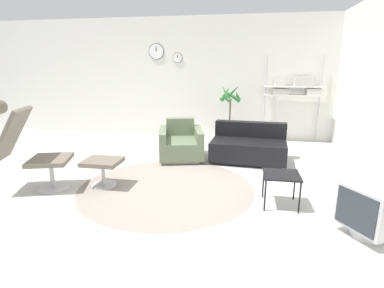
{
  "coord_description": "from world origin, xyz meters",
  "views": [
    {
      "loc": [
        1.01,
        -4.15,
        1.66
      ],
      "look_at": [
        0.27,
        0.09,
        0.55
      ],
      "focal_mm": 28.0,
      "sensor_mm": 36.0,
      "label": 1
    }
  ],
  "objects_px": {
    "potted_plant": "(230,117)",
    "crt_television": "(371,210)",
    "ottoman": "(103,166)",
    "armchair_red": "(181,144)",
    "couch_low": "(249,147)",
    "side_table": "(281,177)",
    "shelf_unit": "(296,88)",
    "lounge_chair": "(20,139)"
  },
  "relations": [
    {
      "from": "crt_television",
      "to": "armchair_red",
      "type": "bearing_deg",
      "value": 13.91
    },
    {
      "from": "ottoman",
      "to": "couch_low",
      "type": "bearing_deg",
      "value": 37.91
    },
    {
      "from": "armchair_red",
      "to": "lounge_chair",
      "type": "bearing_deg",
      "value": 31.74
    },
    {
      "from": "side_table",
      "to": "couch_low",
      "type": "bearing_deg",
      "value": 101.61
    },
    {
      "from": "ottoman",
      "to": "crt_television",
      "type": "distance_m",
      "value": 3.33
    },
    {
      "from": "potted_plant",
      "to": "side_table",
      "type": "bearing_deg",
      "value": -75.99
    },
    {
      "from": "couch_low",
      "to": "potted_plant",
      "type": "bearing_deg",
      "value": -68.37
    },
    {
      "from": "crt_television",
      "to": "ottoman",
      "type": "bearing_deg",
      "value": 44.17
    },
    {
      "from": "armchair_red",
      "to": "side_table",
      "type": "distance_m",
      "value": 2.4
    },
    {
      "from": "side_table",
      "to": "lounge_chair",
      "type": "bearing_deg",
      "value": -178.32
    },
    {
      "from": "ottoman",
      "to": "armchair_red",
      "type": "distance_m",
      "value": 1.75
    },
    {
      "from": "side_table",
      "to": "crt_television",
      "type": "relative_size",
      "value": 0.66
    },
    {
      "from": "shelf_unit",
      "to": "lounge_chair",
      "type": "bearing_deg",
      "value": -139.08
    },
    {
      "from": "armchair_red",
      "to": "couch_low",
      "type": "distance_m",
      "value": 1.25
    },
    {
      "from": "ottoman",
      "to": "armchair_red",
      "type": "height_order",
      "value": "armchair_red"
    },
    {
      "from": "potted_plant",
      "to": "crt_television",
      "type": "bearing_deg",
      "value": -67.07
    },
    {
      "from": "armchair_red",
      "to": "couch_low",
      "type": "bearing_deg",
      "value": 168.34
    },
    {
      "from": "couch_low",
      "to": "potted_plant",
      "type": "distance_m",
      "value": 1.47
    },
    {
      "from": "shelf_unit",
      "to": "armchair_red",
      "type": "bearing_deg",
      "value": -143.57
    },
    {
      "from": "crt_television",
      "to": "side_table",
      "type": "bearing_deg",
      "value": 21.77
    },
    {
      "from": "lounge_chair",
      "to": "ottoman",
      "type": "relative_size",
      "value": 2.4
    },
    {
      "from": "lounge_chair",
      "to": "armchair_red",
      "type": "relative_size",
      "value": 1.14
    },
    {
      "from": "lounge_chair",
      "to": "potted_plant",
      "type": "distance_m",
      "value": 4.22
    },
    {
      "from": "shelf_unit",
      "to": "side_table",
      "type": "bearing_deg",
      "value": -100.25
    },
    {
      "from": "couch_low",
      "to": "crt_television",
      "type": "height_order",
      "value": "couch_low"
    },
    {
      "from": "side_table",
      "to": "potted_plant",
      "type": "bearing_deg",
      "value": 104.01
    },
    {
      "from": "armchair_red",
      "to": "potted_plant",
      "type": "relative_size",
      "value": 0.83
    },
    {
      "from": "armchair_red",
      "to": "couch_low",
      "type": "relative_size",
      "value": 0.78
    },
    {
      "from": "side_table",
      "to": "crt_television",
      "type": "distance_m",
      "value": 0.99
    },
    {
      "from": "side_table",
      "to": "shelf_unit",
      "type": "relative_size",
      "value": 0.22
    },
    {
      "from": "lounge_chair",
      "to": "side_table",
      "type": "relative_size",
      "value": 2.85
    },
    {
      "from": "ottoman",
      "to": "potted_plant",
      "type": "distance_m",
      "value": 3.4
    },
    {
      "from": "armchair_red",
      "to": "side_table",
      "type": "bearing_deg",
      "value": 118.69
    },
    {
      "from": "couch_low",
      "to": "crt_television",
      "type": "relative_size",
      "value": 2.11
    },
    {
      "from": "ottoman",
      "to": "potted_plant",
      "type": "xyz_separation_m",
      "value": [
        1.64,
        2.97,
        0.26
      ]
    },
    {
      "from": "ottoman",
      "to": "shelf_unit",
      "type": "distance_m",
      "value": 4.52
    },
    {
      "from": "ottoman",
      "to": "couch_low",
      "type": "relative_size",
      "value": 0.37
    },
    {
      "from": "couch_low",
      "to": "crt_television",
      "type": "bearing_deg",
      "value": 120.57
    },
    {
      "from": "crt_television",
      "to": "shelf_unit",
      "type": "bearing_deg",
      "value": -29.41
    },
    {
      "from": "crt_television",
      "to": "shelf_unit",
      "type": "distance_m",
      "value": 4.11
    },
    {
      "from": "armchair_red",
      "to": "shelf_unit",
      "type": "xyz_separation_m",
      "value": [
        2.24,
        1.65,
        0.95
      ]
    },
    {
      "from": "lounge_chair",
      "to": "crt_television",
      "type": "relative_size",
      "value": 1.89
    }
  ]
}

